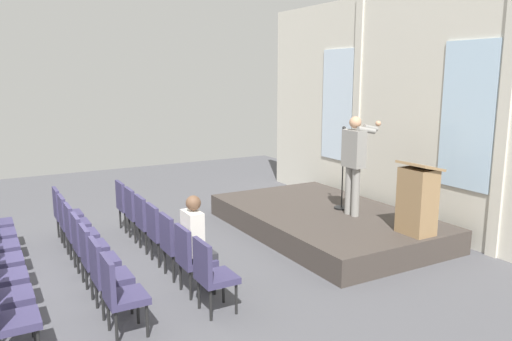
% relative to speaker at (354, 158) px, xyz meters
% --- Properties ---
extents(ground_plane, '(16.51, 16.51, 0.00)m').
position_rel_speaker_xyz_m(ground_plane, '(-0.47, -4.97, -1.44)').
color(ground_plane, '#4C4C51').
extents(rear_partition, '(8.49, 0.14, 4.47)m').
position_rel_speaker_xyz_m(rear_partition, '(-0.44, 1.37, 0.79)').
color(rear_partition, beige).
rests_on(rear_partition, ground).
extents(stage_platform, '(4.30, 2.67, 0.41)m').
position_rel_speaker_xyz_m(stage_platform, '(-0.47, -0.26, -1.24)').
color(stage_platform, '#3F3833').
rests_on(stage_platform, ground).
extents(speaker, '(0.51, 0.69, 1.77)m').
position_rel_speaker_xyz_m(speaker, '(0.00, 0.00, 0.00)').
color(speaker, gray).
rests_on(speaker, stage_platform).
extents(mic_stand, '(0.28, 0.28, 1.55)m').
position_rel_speaker_xyz_m(mic_stand, '(-0.42, 0.10, -0.69)').
color(mic_stand, black).
rests_on(mic_stand, stage_platform).
extents(lectern, '(0.60, 0.48, 1.16)m').
position_rel_speaker_xyz_m(lectern, '(1.33, 0.17, -0.48)').
color(lectern, '#93724C').
rests_on(lectern, stage_platform).
extents(chair_r0_c0, '(0.46, 0.44, 0.94)m').
position_rel_speaker_xyz_m(chair_r0_c0, '(-2.37, -3.43, -0.91)').
color(chair_r0_c0, black).
rests_on(chair_r0_c0, ground).
extents(chair_r0_c1, '(0.46, 0.44, 0.94)m').
position_rel_speaker_xyz_m(chair_r0_c1, '(-1.74, -3.43, -0.91)').
color(chair_r0_c1, black).
rests_on(chair_r0_c1, ground).
extents(chair_r0_c2, '(0.46, 0.44, 0.94)m').
position_rel_speaker_xyz_m(chair_r0_c2, '(-1.10, -3.43, -0.91)').
color(chair_r0_c2, black).
rests_on(chair_r0_c2, ground).
extents(chair_r0_c3, '(0.46, 0.44, 0.94)m').
position_rel_speaker_xyz_m(chair_r0_c3, '(-0.47, -3.43, -0.91)').
color(chair_r0_c3, black).
rests_on(chair_r0_c3, ground).
extents(chair_r0_c4, '(0.46, 0.44, 0.94)m').
position_rel_speaker_xyz_m(chair_r0_c4, '(0.17, -3.43, -0.91)').
color(chair_r0_c4, black).
rests_on(chair_r0_c4, ground).
extents(chair_r0_c5, '(0.46, 0.44, 0.94)m').
position_rel_speaker_xyz_m(chair_r0_c5, '(0.80, -3.43, -0.91)').
color(chair_r0_c5, black).
rests_on(chair_r0_c5, ground).
extents(audience_r0_c5, '(0.36, 0.39, 1.35)m').
position_rel_speaker_xyz_m(audience_r0_c5, '(0.80, -3.35, -0.70)').
color(audience_r0_c5, '#2D2D33').
rests_on(audience_r0_c5, ground).
extents(chair_r0_c6, '(0.46, 0.44, 0.94)m').
position_rel_speaker_xyz_m(chair_r0_c6, '(1.44, -3.43, -0.91)').
color(chair_r0_c6, black).
rests_on(chair_r0_c6, ground).
extents(chair_r1_c0, '(0.46, 0.44, 0.94)m').
position_rel_speaker_xyz_m(chair_r1_c0, '(-2.37, -4.54, -0.91)').
color(chair_r1_c0, black).
rests_on(chair_r1_c0, ground).
extents(chair_r1_c1, '(0.46, 0.44, 0.94)m').
position_rel_speaker_xyz_m(chair_r1_c1, '(-1.74, -4.54, -0.91)').
color(chair_r1_c1, black).
rests_on(chair_r1_c1, ground).
extents(chair_r1_c2, '(0.46, 0.44, 0.94)m').
position_rel_speaker_xyz_m(chair_r1_c2, '(-1.10, -4.54, -0.91)').
color(chair_r1_c2, black).
rests_on(chair_r1_c2, ground).
extents(chair_r1_c3, '(0.46, 0.44, 0.94)m').
position_rel_speaker_xyz_m(chair_r1_c3, '(-0.47, -4.54, -0.91)').
color(chair_r1_c3, black).
rests_on(chair_r1_c3, ground).
extents(chair_r1_c4, '(0.46, 0.44, 0.94)m').
position_rel_speaker_xyz_m(chair_r1_c4, '(0.17, -4.54, -0.91)').
color(chair_r1_c4, black).
rests_on(chair_r1_c4, ground).
extents(chair_r1_c5, '(0.46, 0.44, 0.94)m').
position_rel_speaker_xyz_m(chair_r1_c5, '(0.80, -4.54, -0.91)').
color(chair_r1_c5, black).
rests_on(chair_r1_c5, ground).
extents(chair_r1_c6, '(0.46, 0.44, 0.94)m').
position_rel_speaker_xyz_m(chair_r1_c6, '(1.44, -4.54, -0.91)').
color(chair_r1_c6, black).
rests_on(chair_r1_c6, ground).
extents(chair_r2_c4, '(0.46, 0.44, 0.94)m').
position_rel_speaker_xyz_m(chair_r2_c4, '(0.17, -5.66, -0.91)').
color(chair_r2_c4, black).
rests_on(chair_r2_c4, ground).
extents(chair_r2_c5, '(0.46, 0.44, 0.94)m').
position_rel_speaker_xyz_m(chair_r2_c5, '(0.80, -5.66, -0.91)').
color(chair_r2_c5, black).
rests_on(chair_r2_c5, ground).
extents(chair_r2_c6, '(0.46, 0.44, 0.94)m').
position_rel_speaker_xyz_m(chair_r2_c6, '(1.44, -5.66, -0.91)').
color(chair_r2_c6, black).
rests_on(chair_r2_c6, ground).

